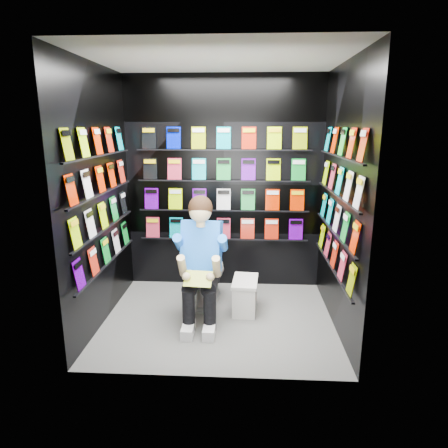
{
  "coord_description": "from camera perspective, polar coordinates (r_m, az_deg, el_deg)",
  "views": [
    {
      "loc": [
        0.27,
        -3.87,
        2.01
      ],
      "look_at": [
        0.05,
        0.15,
        1.01
      ],
      "focal_mm": 32.0,
      "sensor_mm": 36.0,
      "label": 1
    }
  ],
  "objects": [
    {
      "name": "wall_back",
      "position": [
        4.93,
        -0.03,
        5.68
      ],
      "size": [
        2.4,
        0.04,
        2.6
      ],
      "primitive_type": "cube",
      "color": "black",
      "rests_on": "floor"
    },
    {
      "name": "floor",
      "position": [
        4.37,
        -0.78,
        -13.44
      ],
      "size": [
        2.4,
        2.4,
        0.0
      ],
      "primitive_type": "plane",
      "color": "slate",
      "rests_on": "ground"
    },
    {
      "name": "comics_right",
      "position": [
        4.03,
        16.01,
        3.35
      ],
      "size": [
        0.06,
        1.7,
        1.37
      ],
      "primitive_type": null,
      "color": "red",
      "rests_on": "wall_right"
    },
    {
      "name": "reader",
      "position": [
        4.12,
        -3.17,
        -3.35
      ],
      "size": [
        0.62,
        0.84,
        1.47
      ],
      "primitive_type": null,
      "rotation": [
        0.0,
        0.0,
        -0.09
      ],
      "color": "blue",
      "rests_on": "toilet"
    },
    {
      "name": "toilet",
      "position": [
        4.61,
        -2.58,
        -6.91
      ],
      "size": [
        0.49,
        0.79,
        0.73
      ],
      "primitive_type": "imported",
      "rotation": [
        0.0,
        0.0,
        3.05
      ],
      "color": "white",
      "rests_on": "floor"
    },
    {
      "name": "longbox_lid",
      "position": [
        4.41,
        3.04,
        -8.15
      ],
      "size": [
        0.3,
        0.48,
        0.03
      ],
      "primitive_type": "cube",
      "rotation": [
        0.0,
        0.0,
        -0.07
      ],
      "color": "silver",
      "rests_on": "longbox"
    },
    {
      "name": "wall_left",
      "position": [
        4.2,
        -17.44,
        3.58
      ],
      "size": [
        0.04,
        2.0,
        2.6
      ],
      "primitive_type": "cube",
      "color": "black",
      "rests_on": "floor"
    },
    {
      "name": "ceiling",
      "position": [
        3.92,
        -0.92,
        22.61
      ],
      "size": [
        2.4,
        2.4,
        0.0
      ],
      "primitive_type": "plane",
      "color": "white",
      "rests_on": "floor"
    },
    {
      "name": "wall_front",
      "position": [
        2.97,
        -2.19,
        0.09
      ],
      "size": [
        2.4,
        0.04,
        2.6
      ],
      "primitive_type": "cube",
      "color": "black",
      "rests_on": "floor"
    },
    {
      "name": "comics_left",
      "position": [
        4.19,
        -17.06,
        3.65
      ],
      "size": [
        0.06,
        1.7,
        1.37
      ],
      "primitive_type": null,
      "color": "red",
      "rests_on": "wall_left"
    },
    {
      "name": "held_comic",
      "position": [
        3.86,
        -3.7,
        -7.82
      ],
      "size": [
        0.28,
        0.18,
        0.11
      ],
      "primitive_type": "cube",
      "rotation": [
        -0.96,
        0.0,
        -0.09
      ],
      "color": "green",
      "rests_on": "reader"
    },
    {
      "name": "longbox",
      "position": [
        4.49,
        3.01,
        -10.32
      ],
      "size": [
        0.27,
        0.46,
        0.33
      ],
      "primitive_type": "cube",
      "rotation": [
        0.0,
        0.0,
        -0.07
      ],
      "color": "silver",
      "rests_on": "floor"
    },
    {
      "name": "comics_back",
      "position": [
        4.9,
        -0.05,
        5.69
      ],
      "size": [
        2.1,
        0.06,
        1.37
      ],
      "primitive_type": null,
      "color": "red",
      "rests_on": "wall_back"
    },
    {
      "name": "wall_right",
      "position": [
        4.04,
        16.42,
        3.27
      ],
      "size": [
        0.04,
        2.0,
        2.6
      ],
      "primitive_type": "cube",
      "color": "black",
      "rests_on": "floor"
    }
  ]
}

